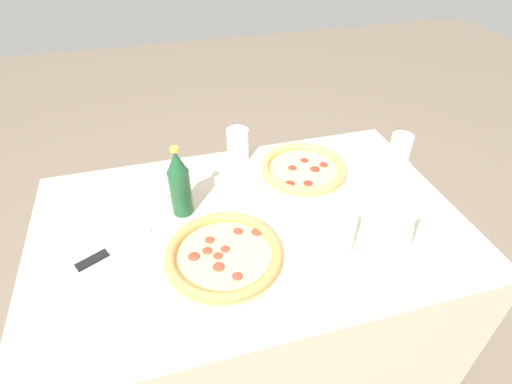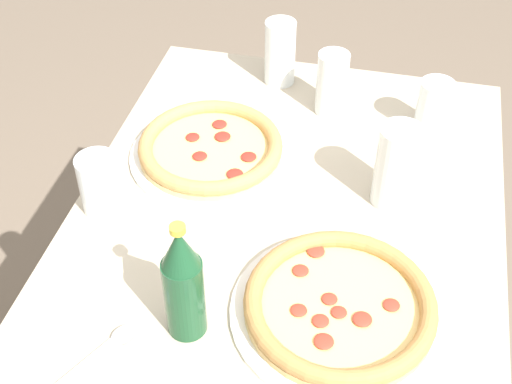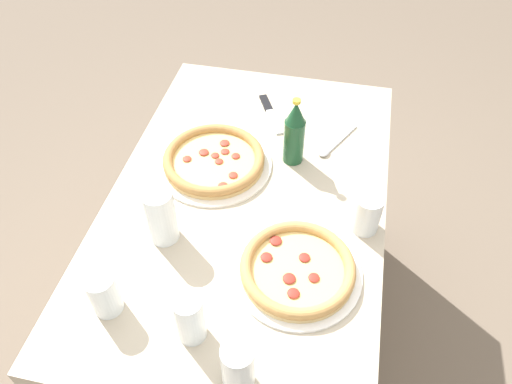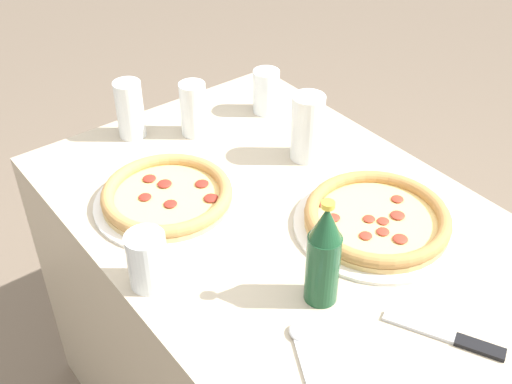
{
  "view_description": "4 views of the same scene",
  "coord_description": "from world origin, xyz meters",
  "views": [
    {
      "loc": [
        0.2,
        0.8,
        1.53
      ],
      "look_at": [
        -0.02,
        -0.03,
        0.85
      ],
      "focal_mm": 28.0,
      "sensor_mm": 36.0,
      "label": 1
    },
    {
      "loc": [
        0.79,
        0.15,
        1.65
      ],
      "look_at": [
        -0.06,
        -0.05,
        0.84
      ],
      "focal_mm": 50.0,
      "sensor_mm": 36.0,
      "label": 2
    },
    {
      "loc": [
        -0.91,
        -0.22,
        1.78
      ],
      "look_at": [
        -0.06,
        -0.04,
        0.85
      ],
      "focal_mm": 35.0,
      "sensor_mm": 36.0,
      "label": 3
    },
    {
      "loc": [
        0.74,
        -0.68,
        1.61
      ],
      "look_at": [
        -0.06,
        -0.06,
        0.84
      ],
      "focal_mm": 45.0,
      "sensor_mm": 36.0,
      "label": 4
    }
  ],
  "objects": [
    {
      "name": "glass_red_wine",
      "position": [
        -0.18,
        0.18,
        0.84
      ],
      "size": [
        0.08,
        0.08,
        0.16
      ],
      "color": "white",
      "rests_on": "table"
    },
    {
      "name": "glass_orange_juice",
      "position": [
        -0.04,
        -0.32,
        0.82
      ],
      "size": [
        0.07,
        0.07,
        0.11
      ],
      "color": "white",
      "rests_on": "table"
    },
    {
      "name": "pizza_pepperoni",
      "position": [
        -0.22,
        -0.17,
        0.79
      ],
      "size": [
        0.31,
        0.31,
        0.04
      ],
      "color": "white",
      "rests_on": "table"
    },
    {
      "name": "glass_cola",
      "position": [
        -0.43,
        0.03,
        0.83
      ],
      "size": [
        0.06,
        0.06,
        0.14
      ],
      "color": "white",
      "rests_on": "table"
    },
    {
      "name": "knife",
      "position": [
        0.37,
        0.01,
        0.77
      ],
      "size": [
        0.19,
        0.11,
        0.01
      ],
      "color": "black",
      "rests_on": "table"
    },
    {
      "name": "spoon",
      "position": [
        0.26,
        -0.21,
        0.77
      ],
      "size": [
        0.18,
        0.11,
        0.01
      ],
      "color": "silver",
      "rests_on": "table"
    },
    {
      "name": "pizza_margherita",
      "position": [
        0.1,
        0.12,
        0.79
      ],
      "size": [
        0.34,
        0.34,
        0.04
      ],
      "color": "silver",
      "rests_on": "table"
    },
    {
      "name": "glass_mango_juice",
      "position": [
        -0.51,
        -0.1,
        0.83
      ],
      "size": [
        0.07,
        0.07,
        0.14
      ],
      "color": "white",
      "rests_on": "table"
    },
    {
      "name": "table",
      "position": [
        0.0,
        0.0,
        0.38
      ],
      "size": [
        1.19,
        0.75,
        0.77
      ],
      "color": "#B7A88E",
      "rests_on": "ground_plane"
    },
    {
      "name": "glass_lemonade",
      "position": [
        -0.4,
        0.23,
        0.82
      ],
      "size": [
        0.07,
        0.07,
        0.11
      ],
      "color": "white",
      "rests_on": "table"
    },
    {
      "name": "beer_bottle",
      "position": [
        0.17,
        -0.1,
        0.87
      ],
      "size": [
        0.06,
        0.06,
        0.22
      ],
      "color": "#194728",
      "rests_on": "table"
    }
  ]
}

